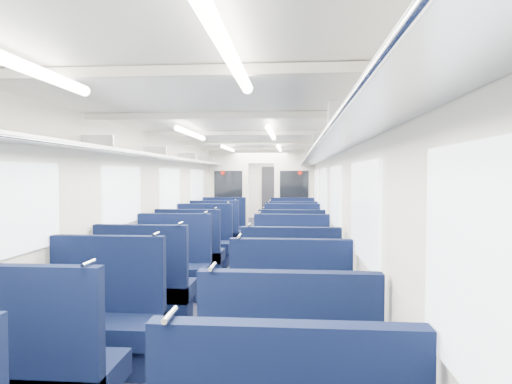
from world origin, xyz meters
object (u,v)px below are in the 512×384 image
seat_14 (204,246)px  seat_17 (292,238)px  seat_9 (291,296)px  seat_8 (146,291)px  bulkhead (261,192)px  seat_18 (223,230)px  seat_10 (172,270)px  seat_12 (190,256)px  seat_15 (292,245)px  seat_4 (34,380)px  seat_13 (292,257)px  end_door (271,192)px  seat_6 (102,326)px  seat_16 (216,236)px  seat_7 (290,334)px  seat_19 (292,231)px  seat_11 (291,272)px

seat_14 → seat_17: (1.66, 1.14, 0.00)m
seat_9 → seat_8: bearing=177.3°
bulkhead → seat_18: (-0.83, -1.21, -0.87)m
seat_9 → seat_10: (-1.66, 1.22, 0.00)m
seat_12 → seat_15: 2.09m
seat_4 → seat_15: 5.95m
bulkhead → seat_13: bulkhead is taller
bulkhead → seat_8: size_ratio=2.38×
seat_13 → seat_15: (0.00, 1.21, 0.00)m
end_door → seat_15: size_ratio=1.70×
seat_12 → seat_10: bearing=-90.0°
seat_4 → seat_12: bearing=90.0°
seat_6 → seat_16: size_ratio=1.00×
seat_7 → seat_17: 5.74m
bulkhead → seat_16: 2.59m
seat_8 → seat_13: (1.66, 2.28, 0.00)m
seat_7 → seat_9: same height
seat_8 → end_door: bearing=86.2°
bulkhead → seat_10: bearing=-98.1°
seat_15 → seat_18: same height
seat_4 → seat_16: (0.00, 6.90, 0.00)m
seat_4 → seat_9: (1.66, 2.15, 0.00)m
end_door → seat_15: end_door is taller
seat_8 → seat_13: size_ratio=1.00×
seat_14 → seat_15: same height
end_door → seat_13: size_ratio=1.70×
seat_14 → seat_15: size_ratio=1.00×
seat_9 → seat_13: same height
bulkhead → seat_6: 8.24m
seat_19 → seat_7: bearing=-90.0°
seat_8 → seat_12: (0.00, 2.22, 0.00)m
seat_17 → seat_19: bearing=90.0°
seat_10 → seat_14: (0.00, 2.21, 0.00)m
bulkhead → seat_13: 4.84m
end_door → seat_4: end_door is taller
seat_11 → seat_15: bearing=90.0°
end_door → seat_19: size_ratio=1.70×
seat_6 → seat_13: same height
seat_10 → seat_6: bearing=-90.0°
end_door → seat_6: bearing=-93.4°
seat_10 → seat_8: bearing=-90.0°
bulkhead → seat_11: 5.91m
seat_8 → seat_9: size_ratio=1.00×
seat_18 → seat_10: bearing=-90.0°
end_door → seat_14: end_door is taller
seat_7 → seat_11: size_ratio=1.00×
seat_9 → seat_12: size_ratio=1.00×
seat_6 → seat_15: bearing=70.4°
seat_7 → seat_14: (-1.66, 4.60, 0.00)m
seat_7 → seat_18: size_ratio=1.00×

